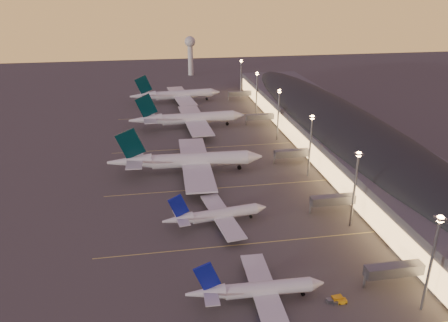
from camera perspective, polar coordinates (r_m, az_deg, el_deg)
ground at (r=138.77m, az=2.36°, el=-9.70°), size 700.00×700.00×0.00m
airliner_narrow_south at (r=112.46m, az=4.24°, el=-16.40°), size 34.91×31.10×12.50m
airliner_narrow_north at (r=143.30m, az=-1.04°, el=-7.05°), size 35.33×31.83×12.62m
airliner_wide_near at (r=181.05m, az=-4.89°, el=0.05°), size 63.91×58.10×20.48m
airliner_wide_mid at (r=238.46m, az=-4.70°, el=5.54°), size 63.01×57.40×20.17m
airliner_wide_far at (r=292.80m, az=-6.28°, el=8.58°), size 60.03×55.00×19.20m
terminal_building at (r=216.68m, az=14.56°, el=4.16°), size 56.35×255.00×17.46m
light_masts at (r=198.25m, az=8.78°, el=5.61°), size 2.20×217.20×25.90m
radar_tower at (r=380.22m, az=-4.44°, el=14.37°), size 9.00×9.00×32.50m
lane_markings at (r=173.38m, az=-0.37°, el=-2.80°), size 90.00×180.36×0.00m
baggage_tug_a at (r=116.96m, az=14.33°, el=-17.08°), size 4.22×2.08×1.22m
baggage_tug_b at (r=116.70m, az=14.93°, el=-17.30°), size 3.48×1.59×1.03m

